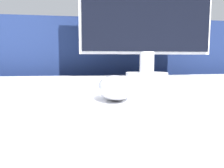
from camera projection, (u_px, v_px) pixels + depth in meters
partition_panel at (85, 111)px, 1.24m from camera, size 5.00×0.03×1.04m
computer_mouse_near at (115, 87)px, 0.43m from camera, size 0.08×0.13×0.05m
keyboard at (72, 82)px, 0.64m from camera, size 0.38×0.15×0.02m
monitor at (148, 9)px, 0.97m from camera, size 0.61×0.19×0.57m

